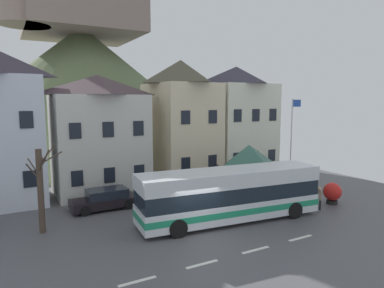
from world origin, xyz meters
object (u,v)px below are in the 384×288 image
(pedestrian_02, at_px, (315,193))
(flagpole, at_px, (292,138))
(townhouse_02, at_px, (99,134))
(bus_shelter, at_px, (249,156))
(townhouse_04, at_px, (236,121))
(pedestrian_01, at_px, (264,189))
(hilltop_castle, at_px, (83,85))
(pedestrian_00, at_px, (319,196))
(townhouse_03, at_px, (181,121))
(public_bench, at_px, (223,186))
(transit_bus, at_px, (230,195))
(parked_car_02, at_px, (273,176))
(parked_car_00, at_px, (105,199))
(harbour_buoy, at_px, (332,192))
(bare_tree_01, at_px, (41,189))

(pedestrian_02, distance_m, flagpole, 5.46)
(townhouse_02, distance_m, bus_shelter, 11.62)
(townhouse_04, relative_size, pedestrian_01, 7.19)
(hilltop_castle, distance_m, pedestrian_00, 37.62)
(townhouse_03, relative_size, public_bench, 6.00)
(transit_bus, bearing_deg, bus_shelter, 45.82)
(public_bench, bearing_deg, bus_shelter, -74.42)
(hilltop_castle, xyz_separation_m, parked_car_02, (9.92, -28.81, -8.75))
(parked_car_02, relative_size, pedestrian_01, 2.93)
(bus_shelter, relative_size, pedestrian_00, 2.58)
(townhouse_03, height_order, pedestrian_01, townhouse_03)
(parked_car_00, height_order, pedestrian_02, pedestrian_02)
(bus_shelter, bearing_deg, pedestrian_02, -50.45)
(public_bench, bearing_deg, townhouse_04, 46.64)
(transit_bus, relative_size, parked_car_02, 2.70)
(pedestrian_01, bearing_deg, flagpole, 18.26)
(parked_car_00, relative_size, harbour_buoy, 2.88)
(transit_bus, relative_size, parked_car_00, 2.66)
(townhouse_04, xyz_separation_m, parked_car_02, (0.43, -4.96, -4.57))
(townhouse_02, bearing_deg, transit_bus, -64.03)
(townhouse_02, distance_m, townhouse_03, 7.60)
(hilltop_castle, relative_size, harbour_buoy, 28.96)
(townhouse_03, distance_m, harbour_buoy, 13.94)
(pedestrian_02, xyz_separation_m, bare_tree_01, (-17.04, 3.62, 1.65))
(townhouse_03, relative_size, parked_car_02, 2.53)
(parked_car_00, relative_size, flagpole, 0.59)
(parked_car_02, xyz_separation_m, flagpole, (-0.12, -2.23, 3.59))
(parked_car_00, relative_size, pedestrian_00, 2.80)
(townhouse_03, distance_m, flagpole, 9.75)
(hilltop_castle, relative_size, parked_car_02, 10.21)
(transit_bus, relative_size, bare_tree_01, 2.40)
(parked_car_02, bearing_deg, parked_car_00, 0.72)
(townhouse_02, height_order, pedestrian_00, townhouse_02)
(parked_car_00, distance_m, harbour_buoy, 15.63)
(townhouse_04, height_order, parked_car_02, townhouse_04)
(bus_shelter, height_order, public_bench, bus_shelter)
(parked_car_00, bearing_deg, bare_tree_01, 31.28)
(hilltop_castle, relative_size, public_bench, 24.25)
(pedestrian_01, bearing_deg, townhouse_02, 140.74)
(pedestrian_02, bearing_deg, townhouse_04, 83.27)
(townhouse_02, distance_m, townhouse_04, 13.39)
(bus_shelter, relative_size, parked_car_00, 0.92)
(transit_bus, xyz_separation_m, flagpole, (8.59, 3.70, 2.66))
(flagpole, height_order, harbour_buoy, flagpole)
(bare_tree_01, bearing_deg, flagpole, 0.93)
(townhouse_02, bearing_deg, pedestrian_00, -45.45)
(transit_bus, height_order, public_bench, transit_bus)
(townhouse_03, relative_size, pedestrian_02, 7.57)
(public_bench, bearing_deg, parked_car_00, 178.48)
(townhouse_03, bearing_deg, public_bench, -80.40)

